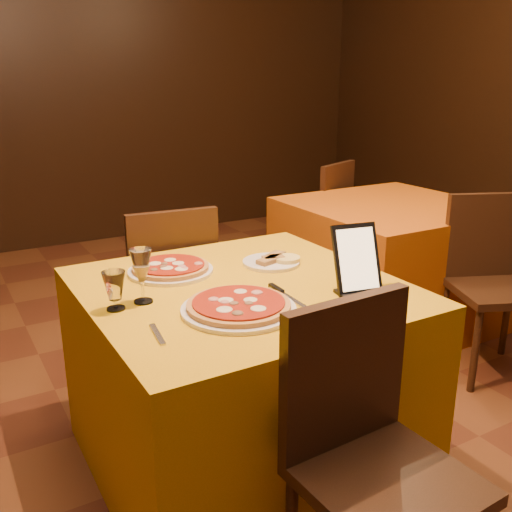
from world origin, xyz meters
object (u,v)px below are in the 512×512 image
chair_side_near (497,290)px  tablet (357,258)px  wine_glass (142,276)px  pizza_far (171,269)px  chair_side_far (313,223)px  main_table (242,377)px  chair_main_near (388,482)px  chair_main_far (165,293)px  water_glass (115,291)px  side_table (388,263)px  pizza_near (239,307)px

chair_side_near → tablet: size_ratio=3.73×
wine_glass → tablet: (0.69, -0.27, 0.03)m
pizza_far → wine_glass: wine_glass is taller
chair_side_far → wine_glass: wine_glass is taller
main_table → chair_main_near: size_ratio=1.21×
chair_main_far → pizza_far: bearing=77.7°
wine_glass → water_glass: bearing=-171.3°
chair_main_far → water_glass: chair_main_far is taller
main_table → chair_side_far: (1.46, 1.58, 0.08)m
side_table → chair_main_near: 2.16m
chair_side_far → chair_main_near: bearing=34.9°
chair_side_far → side_table: bearing=66.4°
main_table → chair_side_near: 1.46m
side_table → chair_main_near: bearing=-132.7°
chair_side_far → pizza_near: size_ratio=2.42×
chair_side_near → chair_side_far: (0.00, 1.59, 0.00)m
chair_main_near → chair_main_far: same height
side_table → chair_main_far: 1.46m
chair_side_near → pizza_near: 1.63m
chair_main_far → water_glass: size_ratio=7.00×
pizza_near → tablet: 0.46m
side_table → chair_main_near: (-1.46, -1.58, 0.08)m
pizza_near → water_glass: bearing=147.5°
main_table → pizza_far: (-0.17, 0.26, 0.39)m
side_table → chair_main_far: bearing=179.4°
main_table → tablet: 0.64m
chair_main_far → chair_side_near: size_ratio=1.00×
main_table → wine_glass: 0.59m
main_table → water_glass: water_glass is taller
main_table → pizza_near: (-0.12, -0.21, 0.39)m
water_glass → chair_side_near: bearing=-0.4°
chair_main_far → wine_glass: wine_glass is taller
main_table → pizza_near: 0.46m
chair_side_near → tablet: bearing=-144.5°
chair_main_far → tablet: size_ratio=3.73×
side_table → tablet: (-1.14, -1.03, 0.49)m
wine_glass → chair_main_far: bearing=64.8°
chair_main_far → tablet: bearing=112.6°
chair_main_far → chair_side_near: 1.67m
water_glass → side_table: bearing=21.9°
chair_side_far → water_glass: 2.51m
chair_side_near → chair_main_far: bearing=174.8°
chair_side_far → tablet: size_ratio=3.73×
chair_main_near → chair_side_far: same height
side_table → water_glass: size_ratio=8.46×
pizza_near → wine_glass: wine_glass is taller
wine_glass → chair_side_near: bearing=-0.9°
pizza_near → chair_side_near: bearing=7.3°
wine_glass → water_glass: 0.10m
chair_side_near → main_table: bearing=-156.7°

